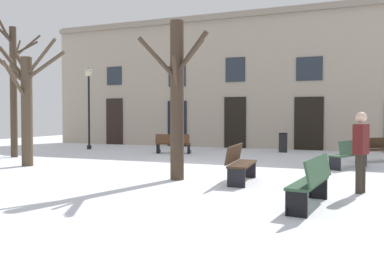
# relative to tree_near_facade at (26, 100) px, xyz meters

# --- Properties ---
(ground_plane) EXTENTS (36.60, 36.60, 0.00)m
(ground_plane) POSITION_rel_tree_near_facade_xyz_m (4.87, 1.15, -2.20)
(ground_plane) COLOR white
(building_facade) EXTENTS (22.88, 0.60, 7.20)m
(building_facade) POSITION_rel_tree_near_facade_xyz_m (4.86, 9.99, 1.44)
(building_facade) COLOR tan
(building_facade) RESTS_ON ground
(tree_near_facade) EXTENTS (2.81, 1.84, 4.18)m
(tree_near_facade) POSITION_rel_tree_near_facade_xyz_m (0.00, 0.00, 0.00)
(tree_near_facade) COLOR #4C3D2D
(tree_near_facade) RESTS_ON ground
(tree_foreground) EXTENTS (1.98, 2.54, 6.00)m
(tree_foreground) POSITION_rel_tree_near_facade_xyz_m (-2.61, 2.00, 0.83)
(tree_foreground) COLOR #423326
(tree_foreground) RESTS_ON ground
(tree_right_of_center) EXTENTS (1.72, 1.08, 4.16)m
(tree_right_of_center) POSITION_rel_tree_near_facade_xyz_m (5.87, -0.82, -0.01)
(tree_right_of_center) COLOR #423326
(tree_right_of_center) RESTS_ON ground
(streetlamp) EXTENTS (0.30, 0.30, 4.13)m
(streetlamp) POSITION_rel_tree_near_facade_xyz_m (-2.08, 6.36, 0.31)
(streetlamp) COLOR black
(streetlamp) RESTS_ON ground
(litter_bin) EXTENTS (0.42, 0.42, 0.90)m
(litter_bin) POSITION_rel_tree_near_facade_xyz_m (7.39, 8.14, -1.75)
(litter_bin) COLOR black
(litter_bin) RESTS_ON ground
(bench_back_to_back_right) EXTENTS (0.72, 1.83, 0.93)m
(bench_back_to_back_right) POSITION_rel_tree_near_facade_xyz_m (9.37, -2.78, -1.72)
(bench_back_to_back_right) COLOR #2D4C33
(bench_back_to_back_right) RESTS_ON ground
(bench_by_litter_bin) EXTENTS (1.26, 1.76, 0.91)m
(bench_by_litter_bin) POSITION_rel_tree_near_facade_xyz_m (10.17, 3.26, -1.74)
(bench_by_litter_bin) COLOR #2D4C33
(bench_by_litter_bin) RESTS_ON ground
(bench_facing_shops) EXTENTS (1.62, 0.80, 0.87)m
(bench_facing_shops) POSITION_rel_tree_near_facade_xyz_m (2.85, 5.76, -1.76)
(bench_facing_shops) COLOR #51331E
(bench_facing_shops) RESTS_ON ground
(bench_far_corner) EXTENTS (0.59, 1.71, 0.95)m
(bench_far_corner) POSITION_rel_tree_near_facade_xyz_m (7.49, -0.58, -1.72)
(bench_far_corner) COLOR #3D2819
(bench_far_corner) RESTS_ON ground
(bench_near_lamp) EXTENTS (1.56, 1.44, 0.88)m
(bench_near_lamp) POSITION_rel_tree_near_facade_xyz_m (11.12, 5.55, -1.74)
(bench_near_lamp) COLOR #3D2819
(bench_near_lamp) RESTS_ON ground
(person_by_shop_door) EXTENTS (0.35, 0.44, 1.76)m
(person_by_shop_door) POSITION_rel_tree_near_facade_xyz_m (10.27, -1.03, -1.22)
(person_by_shop_door) COLOR #2D271E
(person_by_shop_door) RESTS_ON ground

